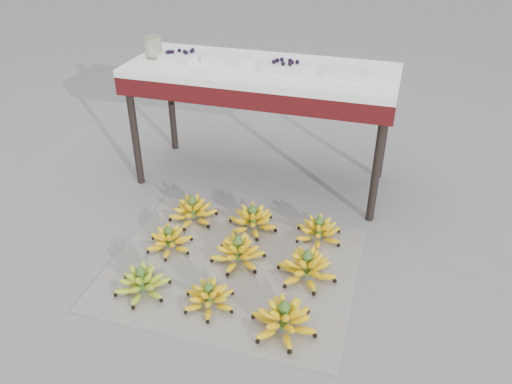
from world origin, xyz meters
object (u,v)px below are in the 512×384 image
(bunch_front_right, at_px, (284,319))
(bunch_back_right, at_px, (319,231))
(bunch_front_center, at_px, (209,297))
(bunch_mid_left, at_px, (170,240))
(bunch_back_center, at_px, (253,220))
(bunch_front_left, at_px, (142,283))
(tray_far_left, at_px, (181,56))
(vendor_table, at_px, (261,81))
(glass_jar, at_px, (154,47))
(bunch_mid_right, at_px, (307,268))
(newspaper_mat, at_px, (233,267))
(tray_left, at_px, (228,58))
(bunch_mid_center, at_px, (238,252))
(bunch_back_left, at_px, (193,211))
(tray_right, at_px, (287,66))
(tray_far_right, at_px, (350,73))

(bunch_front_right, height_order, bunch_back_right, bunch_front_right)
(bunch_front_center, distance_m, bunch_back_right, 0.76)
(bunch_mid_left, distance_m, bunch_back_center, 0.48)
(bunch_front_left, relative_size, tray_far_left, 1.17)
(bunch_back_center, height_order, vendor_table, vendor_table)
(vendor_table, distance_m, glass_jar, 0.70)
(bunch_mid_right, bearing_deg, glass_jar, 150.43)
(bunch_mid_left, xyz_separation_m, vendor_table, (0.25, 0.87, 0.63))
(newspaper_mat, distance_m, tray_left, 1.28)
(newspaper_mat, relative_size, bunch_front_right, 3.32)
(bunch_front_center, bearing_deg, bunch_mid_center, 65.08)
(vendor_table, relative_size, glass_jar, 12.35)
(bunch_mid_center, relative_size, glass_jar, 2.62)
(bunch_mid_right, relative_size, bunch_back_right, 0.97)
(bunch_back_center, bearing_deg, newspaper_mat, -65.53)
(bunch_back_center, xyz_separation_m, glass_jar, (-0.80, 0.54, 0.77))
(bunch_front_left, distance_m, bunch_back_left, 0.64)
(vendor_table, relative_size, tray_right, 5.61)
(bunch_front_left, relative_size, bunch_back_right, 0.98)
(bunch_front_center, xyz_separation_m, bunch_mid_right, (0.39, 0.33, 0.01))
(newspaper_mat, xyz_separation_m, tray_right, (0.04, 0.89, 0.79))
(bunch_back_center, distance_m, glass_jar, 1.24)
(tray_far_left, bearing_deg, tray_left, 6.04)
(glass_jar, bearing_deg, bunch_front_right, -46.75)
(bunch_front_right, height_order, bunch_mid_center, bunch_front_right)
(tray_right, bearing_deg, bunch_front_left, -108.19)
(bunch_back_center, bearing_deg, bunch_front_right, -38.77)
(bunch_mid_center, bearing_deg, tray_far_left, 112.69)
(tray_far_left, xyz_separation_m, tray_right, (0.67, -0.02, 0.00))
(bunch_back_left, height_order, bunch_back_right, bunch_back_left)
(bunch_front_right, height_order, vendor_table, vendor_table)
(bunch_back_center, height_order, glass_jar, glass_jar)
(bunch_back_left, bearing_deg, bunch_front_left, -98.85)
(bunch_front_left, xyz_separation_m, bunch_mid_right, (0.73, 0.33, 0.01))
(tray_right, height_order, tray_far_right, tray_right)
(bunch_front_left, distance_m, bunch_front_right, 0.71)
(bunch_back_right, relative_size, tray_left, 1.14)
(newspaper_mat, xyz_separation_m, bunch_mid_center, (0.01, 0.05, 0.06))
(bunch_front_left, relative_size, bunch_mid_center, 0.97)
(bunch_front_center, distance_m, glass_jar, 1.63)
(tray_far_left, xyz_separation_m, glass_jar, (-0.17, -0.02, 0.04))
(bunch_front_left, bearing_deg, vendor_table, 62.98)
(bunch_back_center, xyz_separation_m, tray_right, (0.04, 0.54, 0.73))
(bunch_mid_right, xyz_separation_m, bunch_back_right, (-0.00, 0.33, -0.01))
(vendor_table, bearing_deg, bunch_mid_left, -106.18)
(bunch_mid_right, bearing_deg, bunch_back_left, 163.93)
(glass_jar, bearing_deg, bunch_mid_center, -45.87)
(bunch_mid_left, bearing_deg, bunch_back_left, 108.15)
(bunch_mid_center, height_order, bunch_mid_right, bunch_mid_right)
(bunch_front_left, bearing_deg, tray_far_right, 41.35)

